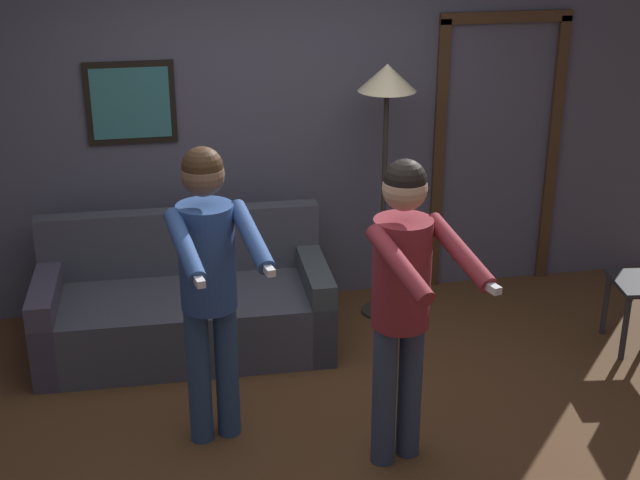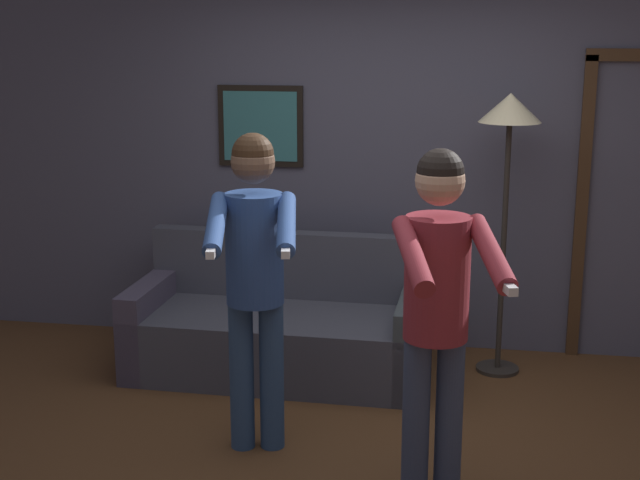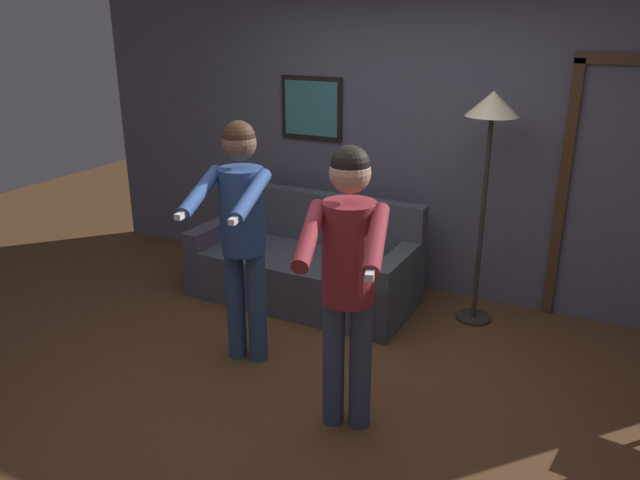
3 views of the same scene
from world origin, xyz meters
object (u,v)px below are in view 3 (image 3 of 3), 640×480
Objects in this scene: torchiere_lamp at (491,126)px; person_standing_right at (348,266)px; couch at (305,268)px; person_standing_left at (241,222)px.

person_standing_right is (-0.36, -1.73, -0.54)m from torchiere_lamp.
couch is 1.13× the size of person_standing_left.
person_standing_left is 1.00× the size of person_standing_right.
couch is at bearing -170.29° from torchiere_lamp.
person_standing_right reaches higher than couch.
person_standing_right is at bearing -22.00° from person_standing_left.
torchiere_lamp is at bearing 45.87° from person_standing_left.
torchiere_lamp is at bearing 9.71° from couch.
couch is 1.98m from person_standing_right.
torchiere_lamp is (1.42, 0.24, 1.29)m from couch.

